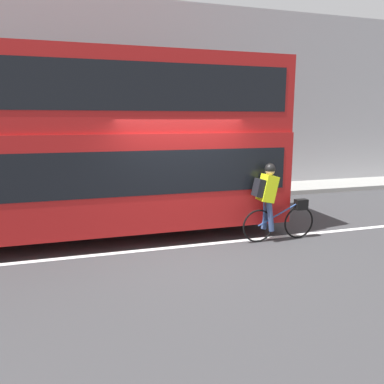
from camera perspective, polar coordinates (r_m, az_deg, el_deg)
ground_plane at (r=7.45m, az=-1.12°, el=-8.60°), size 80.00×80.00×0.00m
road_center_line at (r=7.56m, az=-1.38°, el=-8.27°), size 50.00×0.14×0.01m
sidewalk_curb at (r=12.09m, az=-7.48°, el=-0.68°), size 60.00×1.78×0.14m
building_facade at (r=12.89m, az=-8.61°, el=13.71°), size 60.00×0.30×6.27m
bus at (r=8.27m, az=-23.35°, el=7.39°), size 10.43×2.62×3.78m
cyclist_on_bike at (r=7.84m, az=12.16°, el=-1.17°), size 1.65×0.32×1.63m
street_sign_post at (r=11.71m, az=-23.69°, el=5.88°), size 0.36×0.09×2.69m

